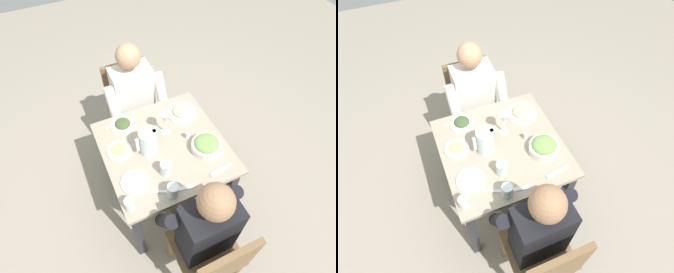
# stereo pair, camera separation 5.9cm
# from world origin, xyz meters

# --- Properties ---
(ground_plane) EXTENTS (8.00, 8.00, 0.00)m
(ground_plane) POSITION_xyz_m (0.00, 0.00, 0.00)
(ground_plane) COLOR gray
(dining_table) EXTENTS (0.83, 0.83, 0.72)m
(dining_table) POSITION_xyz_m (0.00, 0.00, 0.59)
(dining_table) COLOR gray
(dining_table) RESTS_ON ground_plane
(chair_near) EXTENTS (0.40, 0.40, 0.86)m
(chair_near) POSITION_xyz_m (0.00, -0.74, 0.48)
(chair_near) COLOR brown
(chair_near) RESTS_ON ground_plane
(chair_far) EXTENTS (0.40, 0.40, 0.86)m
(chair_far) POSITION_xyz_m (0.01, 0.74, 0.48)
(chair_far) COLOR brown
(chair_far) RESTS_ON ground_plane
(diner_near) EXTENTS (0.48, 0.53, 1.16)m
(diner_near) POSITION_xyz_m (0.00, -0.53, 0.63)
(diner_near) COLOR silver
(diner_near) RESTS_ON ground_plane
(diner_far) EXTENTS (0.48, 0.53, 1.16)m
(diner_far) POSITION_xyz_m (0.01, 0.53, 0.63)
(diner_far) COLOR black
(diner_far) RESTS_ON ground_plane
(water_pitcher) EXTENTS (0.16, 0.12, 0.19)m
(water_pitcher) POSITION_xyz_m (0.11, -0.02, 0.82)
(water_pitcher) COLOR silver
(water_pitcher) RESTS_ON dining_table
(salad_bowl) EXTENTS (0.21, 0.21, 0.09)m
(salad_bowl) POSITION_xyz_m (-0.26, 0.14, 0.76)
(salad_bowl) COLOR white
(salad_bowl) RESTS_ON dining_table
(plate_beans) EXTENTS (0.23, 0.23, 0.05)m
(plate_beans) POSITION_xyz_m (-0.25, -0.23, 0.74)
(plate_beans) COLOR white
(plate_beans) RESTS_ON dining_table
(plate_dolmas) EXTENTS (0.18, 0.18, 0.05)m
(plate_dolmas) POSITION_xyz_m (0.20, -0.30, 0.74)
(plate_dolmas) COLOR white
(plate_dolmas) RESTS_ON dining_table
(plate_yoghurt) EXTENTS (0.18, 0.18, 0.05)m
(plate_yoghurt) POSITION_xyz_m (0.28, 0.18, 0.74)
(plate_yoghurt) COLOR white
(plate_yoghurt) RESTS_ON dining_table
(plate_fries) EXTENTS (0.17, 0.17, 0.04)m
(plate_fries) POSITION_xyz_m (0.29, -0.09, 0.74)
(plate_fries) COLOR white
(plate_fries) RESTS_ON dining_table
(water_glass_near_left) EXTENTS (0.07, 0.07, 0.10)m
(water_glass_near_left) POSITION_xyz_m (0.08, 0.20, 0.77)
(water_glass_near_left) COLOR silver
(water_glass_near_left) RESTS_ON dining_table
(water_glass_far_right) EXTENTS (0.06, 0.06, 0.09)m
(water_glass_far_right) POSITION_xyz_m (0.37, 0.33, 0.77)
(water_glass_far_right) COLOR silver
(water_glass_far_right) RESTS_ON dining_table
(water_glass_near_right) EXTENTS (0.07, 0.07, 0.10)m
(water_glass_near_right) POSITION_xyz_m (0.10, 0.35, 0.77)
(water_glass_near_right) COLOR silver
(water_glass_near_right) RESTS_ON dining_table
(wine_glass) EXTENTS (0.08, 0.08, 0.20)m
(wine_glass) POSITION_xyz_m (-0.06, -0.11, 0.86)
(wine_glass) COLOR silver
(wine_glass) RESTS_ON dining_table
(salt_shaker) EXTENTS (0.03, 0.03, 0.05)m
(salt_shaker) POSITION_xyz_m (-0.18, 0.00, 0.75)
(salt_shaker) COLOR white
(salt_shaker) RESTS_ON dining_table
(fork_near) EXTENTS (0.17, 0.05, 0.01)m
(fork_near) POSITION_xyz_m (-0.26, 0.33, 0.73)
(fork_near) COLOR silver
(fork_near) RESTS_ON dining_table
(knife_near) EXTENTS (0.18, 0.09, 0.01)m
(knife_near) POSITION_xyz_m (0.16, 0.31, 0.73)
(knife_near) COLOR silver
(knife_near) RESTS_ON dining_table
(fork_far) EXTENTS (0.17, 0.05, 0.01)m
(fork_far) POSITION_xyz_m (0.04, 0.34, 0.73)
(fork_far) COLOR silver
(fork_far) RESTS_ON dining_table
(knife_far) EXTENTS (0.18, 0.05, 0.01)m
(knife_far) POSITION_xyz_m (0.23, -0.35, 0.73)
(knife_far) COLOR silver
(knife_far) RESTS_ON dining_table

